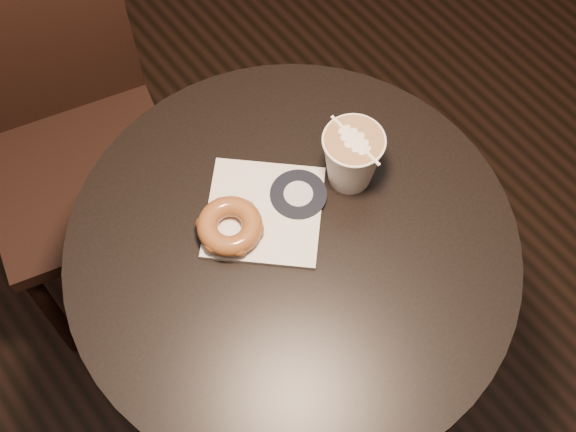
{
  "coord_description": "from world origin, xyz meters",
  "views": [
    {
      "loc": [
        -0.33,
        -0.42,
        1.85
      ],
      "look_at": [
        0.01,
        0.03,
        0.79
      ],
      "focal_mm": 50.0,
      "sensor_mm": 36.0,
      "label": 1
    }
  ],
  "objects": [
    {
      "name": "chair",
      "position": [
        -0.13,
        0.6,
        0.54
      ],
      "size": [
        0.47,
        0.47,
        0.97
      ],
      "rotation": [
        0.0,
        0.0,
        -0.26
      ],
      "color": "black",
      "rests_on": "ground"
    },
    {
      "name": "doughnut",
      "position": [
        -0.06,
        0.08,
        0.77
      ],
      "size": [
        0.1,
        0.1,
        0.03
      ],
      "primitive_type": "torus",
      "color": "brown",
      "rests_on": "pastry_bag"
    },
    {
      "name": "latte_cup",
      "position": [
        0.15,
        0.04,
        0.8
      ],
      "size": [
        0.1,
        0.1,
        0.11
      ],
      "primitive_type": null,
      "color": "white",
      "rests_on": "cafe_table"
    },
    {
      "name": "cafe_table",
      "position": [
        0.0,
        0.0,
        0.55
      ],
      "size": [
        0.7,
        0.7,
        0.75
      ],
      "color": "black",
      "rests_on": "ground"
    },
    {
      "name": "pastry_bag",
      "position": [
        -0.0,
        0.07,
        0.75
      ],
      "size": [
        0.25,
        0.25,
        0.01
      ],
      "primitive_type": "cube",
      "rotation": [
        0.0,
        0.0,
        0.8
      ],
      "color": "silver",
      "rests_on": "cafe_table"
    }
  ]
}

